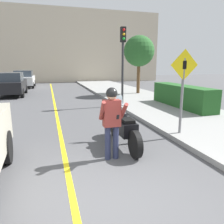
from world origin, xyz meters
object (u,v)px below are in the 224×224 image
object	(u,v)px
parked_car_black	(11,84)
parked_car_white	(24,79)
crossing_sign	(183,84)
street_tree	(139,51)
motorcycle	(124,128)
traffic_light	(123,52)
person_biker	(112,116)

from	to	relation	value
parked_car_black	parked_car_white	world-z (taller)	same
crossing_sign	street_tree	xyz separation A→B (m)	(2.59, 9.45, 1.50)
crossing_sign	street_tree	bearing A→B (deg)	74.69
motorcycle	crossing_sign	distance (m)	2.25
crossing_sign	parked_car_black	world-z (taller)	crossing_sign
parked_car_black	traffic_light	bearing A→B (deg)	-43.39
motorcycle	parked_car_black	xyz separation A→B (m)	(-4.52, 11.83, 0.33)
parked_car_white	crossing_sign	bearing A→B (deg)	-70.96
motorcycle	street_tree	world-z (taller)	street_tree
traffic_light	parked_car_white	xyz separation A→B (m)	(-6.12, 12.18, -2.05)
person_biker	crossing_sign	size ratio (longest dim) A/B	0.68
crossing_sign	parked_car_white	bearing A→B (deg)	109.04
crossing_sign	parked_car_black	size ratio (longest dim) A/B	0.60
traffic_light	street_tree	bearing A→B (deg)	56.56
street_tree	parked_car_black	bearing A→B (deg)	166.39
person_biker	crossing_sign	distance (m)	2.74
motorcycle	parked_car_black	bearing A→B (deg)	110.90
street_tree	parked_car_black	xyz separation A→B (m)	(-9.03, 2.19, -2.31)
crossing_sign	parked_car_black	xyz separation A→B (m)	(-6.45, 11.64, -0.81)
person_biker	street_tree	bearing A→B (deg)	63.99
traffic_light	parked_car_black	distance (m)	9.11
parked_car_black	parked_car_white	distance (m)	6.09
motorcycle	parked_car_black	world-z (taller)	parked_car_black
motorcycle	parked_car_white	size ratio (longest dim) A/B	0.56
person_biker	crossing_sign	bearing A→B (deg)	20.98
person_biker	parked_car_black	xyz separation A→B (m)	(-3.96, 12.59, -0.20)
person_biker	parked_car_white	distance (m)	19.03
motorcycle	parked_car_white	bearing A→B (deg)	103.15
crossing_sign	parked_car_black	bearing A→B (deg)	118.99
motorcycle	parked_car_black	size ratio (longest dim) A/B	0.56
traffic_light	parked_car_white	world-z (taller)	traffic_light
person_biker	parked_car_white	world-z (taller)	person_biker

